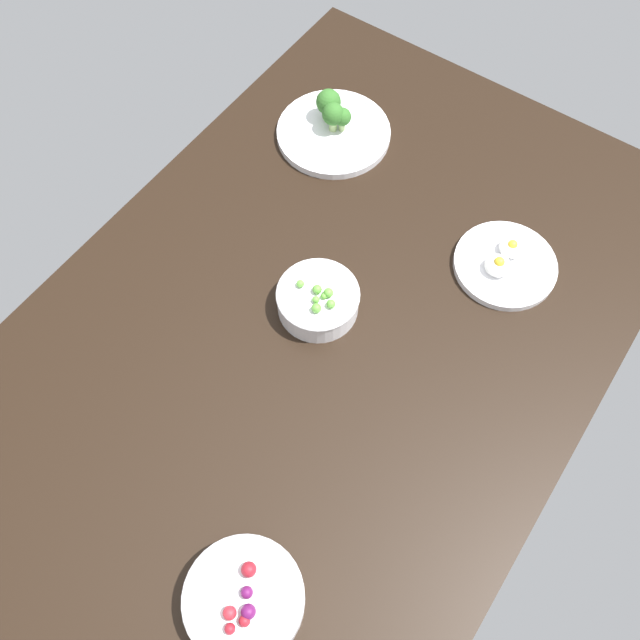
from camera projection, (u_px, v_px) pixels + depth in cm
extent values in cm
cube|color=black|center=(320.00, 331.00, 110.53)|extent=(131.00, 85.46, 4.00)
cylinder|color=silver|center=(334.00, 133.00, 127.40)|extent=(21.59, 21.59, 1.47)
torus|color=#B7B7BC|center=(334.00, 130.00, 126.75)|extent=(19.50, 19.50, 0.50)
cylinder|color=#9EBC72|center=(328.00, 113.00, 127.29)|extent=(1.65, 1.65, 2.22)
sphere|color=#2D6023|center=(328.00, 102.00, 124.75)|extent=(4.71, 4.71, 4.71)
cylinder|color=#9EBC72|center=(342.00, 126.00, 125.94)|extent=(1.18, 1.18, 2.03)
sphere|color=#2D6023|center=(342.00, 117.00, 123.93)|extent=(3.36, 3.36, 3.36)
cylinder|color=#9EBC72|center=(333.00, 125.00, 125.81)|extent=(1.46, 1.46, 2.37)
sphere|color=#2D6023|center=(333.00, 114.00, 123.39)|extent=(4.17, 4.17, 4.17)
cylinder|color=silver|center=(505.00, 265.00, 113.48)|extent=(17.41, 17.41, 1.34)
torus|color=#B7B7BC|center=(506.00, 263.00, 112.89)|extent=(15.82, 15.82, 0.50)
ellipsoid|color=white|center=(511.00, 248.00, 112.96)|extent=(4.09, 4.09, 2.25)
sphere|color=yellow|center=(513.00, 245.00, 112.07)|extent=(1.64, 1.64, 1.64)
ellipsoid|color=white|center=(498.00, 266.00, 111.18)|extent=(4.44, 4.44, 2.44)
sphere|color=yellow|center=(499.00, 262.00, 110.22)|extent=(1.77, 1.77, 1.77)
cylinder|color=silver|center=(245.00, 600.00, 87.17)|extent=(15.61, 15.61, 4.74)
torus|color=silver|center=(243.00, 598.00, 85.08)|extent=(15.78, 15.78, 0.80)
sphere|color=maroon|center=(244.00, 621.00, 83.12)|extent=(1.51, 1.51, 1.51)
sphere|color=maroon|center=(247.00, 593.00, 84.67)|extent=(1.45, 1.45, 1.45)
sphere|color=maroon|center=(230.00, 629.00, 82.74)|extent=(1.42, 1.42, 1.42)
sphere|color=#59144C|center=(247.00, 592.00, 84.63)|extent=(1.60, 1.60, 1.60)
sphere|color=maroon|center=(249.00, 569.00, 85.72)|extent=(2.04, 2.04, 2.04)
sphere|color=#B2232D|center=(230.00, 613.00, 83.42)|extent=(1.78, 1.78, 1.78)
sphere|color=#59144C|center=(248.00, 612.00, 83.42)|extent=(1.94, 1.94, 1.94)
cylinder|color=silver|center=(318.00, 301.00, 108.43)|extent=(13.22, 13.22, 4.39)
torus|color=silver|center=(318.00, 294.00, 106.50)|extent=(13.49, 13.49, 0.80)
sphere|color=#599E38|center=(316.00, 300.00, 105.32)|extent=(1.19, 1.19, 1.19)
sphere|color=#599E38|center=(328.00, 293.00, 105.69)|extent=(1.59, 1.59, 1.59)
sphere|color=#599E38|center=(324.00, 296.00, 105.73)|extent=(1.02, 1.02, 1.02)
sphere|color=#599E38|center=(317.00, 289.00, 106.01)|extent=(1.54, 1.54, 1.54)
sphere|color=#599E38|center=(316.00, 308.00, 104.36)|extent=(1.59, 1.59, 1.59)
sphere|color=#599E38|center=(300.00, 284.00, 106.64)|extent=(1.29, 1.29, 1.29)
sphere|color=#599E38|center=(331.00, 304.00, 104.80)|extent=(1.47, 1.47, 1.47)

